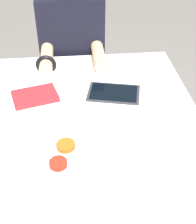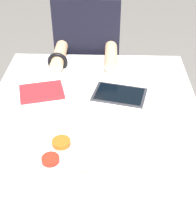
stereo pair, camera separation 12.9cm
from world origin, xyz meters
name	(u,v)px [view 2 (the right image)]	position (x,y,z in m)	size (l,w,h in m)	color
ground_plane	(94,215)	(0.00, 0.00, 0.00)	(12.00, 12.00, 0.00)	#605B56
dining_table	(94,171)	(0.00, 0.00, 0.39)	(0.96, 1.09, 0.77)	silver
thali_tray	(70,158)	(-0.07, -0.29, 0.78)	(0.31, 0.31, 0.03)	#B7BABF
red_notebook	(42,92)	(-0.25, 0.14, 0.78)	(0.24, 0.19, 0.02)	silver
tablet_device	(119,94)	(0.12, 0.14, 0.78)	(0.28, 0.21, 0.01)	#28282D
person_diner	(88,68)	(-0.06, 0.68, 0.61)	(0.39, 0.46, 1.27)	black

